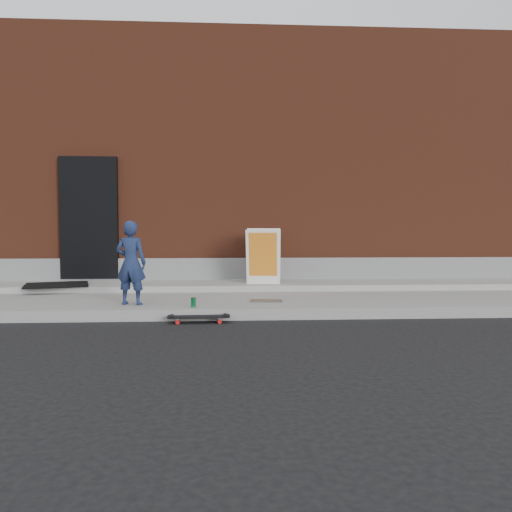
{
  "coord_description": "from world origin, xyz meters",
  "views": [
    {
      "loc": [
        -0.05,
        -6.43,
        1.18
      ],
      "look_at": [
        0.36,
        0.8,
        0.8
      ],
      "focal_mm": 35.0,
      "sensor_mm": 36.0,
      "label": 1
    }
  ],
  "objects": [
    {
      "name": "skateboard",
      "position": [
        -0.42,
        -0.12,
        0.07
      ],
      "size": [
        0.76,
        0.22,
        0.09
      ],
      "color": "red",
      "rests_on": "ground"
    },
    {
      "name": "pizza_sign",
      "position": [
        0.58,
        2.18,
        0.73
      ],
      "size": [
        0.65,
        0.75,
        0.96
      ],
      "color": "white",
      "rests_on": "apron"
    },
    {
      "name": "utility_plate",
      "position": [
        0.51,
        0.69,
        0.16
      ],
      "size": [
        0.47,
        0.32,
        0.01
      ],
      "primitive_type": "cube",
      "rotation": [
        0.0,
        0.0,
        -0.09
      ],
      "color": "#58585D",
      "rests_on": "sidewalk"
    },
    {
      "name": "doormat",
      "position": [
        -2.9,
        2.03,
        0.26
      ],
      "size": [
        1.18,
        1.05,
        0.03
      ],
      "primitive_type": "cube",
      "rotation": [
        0.0,
        0.0,
        0.28
      ],
      "color": "black",
      "rests_on": "apron"
    },
    {
      "name": "building",
      "position": [
        -0.0,
        6.99,
        2.5
      ],
      "size": [
        20.0,
        8.1,
        5.0
      ],
      "color": "brown",
      "rests_on": "ground"
    },
    {
      "name": "apron",
      "position": [
        0.0,
        2.4,
        0.2
      ],
      "size": [
        20.0,
        1.2,
        0.1
      ],
      "primitive_type": "cube",
      "color": "gray",
      "rests_on": "sidewalk"
    },
    {
      "name": "child",
      "position": [
        -1.38,
        0.48,
        0.73
      ],
      "size": [
        0.47,
        0.36,
        1.16
      ],
      "primitive_type": "imported",
      "rotation": [
        0.0,
        0.0,
        2.94
      ],
      "color": "#1B274B",
      "rests_on": "sidewalk"
    },
    {
      "name": "soda_can",
      "position": [
        -0.51,
        0.2,
        0.21
      ],
      "size": [
        0.07,
        0.07,
        0.13
      ],
      "primitive_type": "cylinder",
      "rotation": [
        0.0,
        0.0,
        -0.02
      ],
      "color": "#187C43",
      "rests_on": "sidewalk"
    },
    {
      "name": "sidewalk",
      "position": [
        0.0,
        1.5,
        0.07
      ],
      "size": [
        20.0,
        3.0,
        0.15
      ],
      "primitive_type": "cube",
      "color": "gray",
      "rests_on": "ground"
    },
    {
      "name": "ground",
      "position": [
        0.0,
        0.0,
        0.0
      ],
      "size": [
        80.0,
        80.0,
        0.0
      ],
      "primitive_type": "plane",
      "color": "black",
      "rests_on": "ground"
    }
  ]
}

